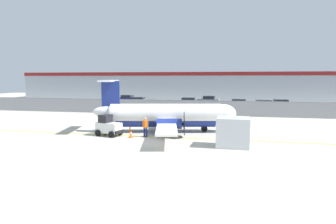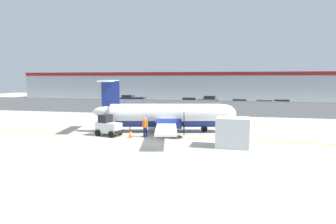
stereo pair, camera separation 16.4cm
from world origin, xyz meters
TOP-DOWN VIEW (x-y plane):
  - ground_plane at (0.00, 2.00)m, footprint 140.00×140.00m
  - perimeter_fence at (0.00, 18.00)m, footprint 98.00×0.10m
  - parking_lot_strip at (0.00, 29.50)m, footprint 98.00×17.00m
  - background_building at (0.00, 47.99)m, footprint 91.00×8.10m
  - commuter_airplane at (-0.01, 4.68)m, footprint 13.62×15.98m
  - baggage_tug at (-4.84, 1.69)m, footprint 2.54×1.89m
  - ground_crew_worker at (-1.45, 1.84)m, footprint 0.55×0.40m
  - cargo_container at (6.01, -0.41)m, footprint 2.48×2.09m
  - traffic_cone_near_left at (-3.46, 3.51)m, footprint 0.36×0.36m
  - traffic_cone_near_right at (-2.58, 1.23)m, footprint 0.36×0.36m
  - parked_car_0 at (-15.15, 35.08)m, footprint 4.37×2.37m
  - parked_car_1 at (-10.59, 28.85)m, footprint 4.22×2.04m
  - parked_car_2 at (-7.39, 23.04)m, footprint 4.30×2.21m
  - parked_car_3 at (-1.75, 29.54)m, footprint 4.22×2.04m
  - parked_car_4 at (1.49, 35.27)m, footprint 4.35×2.33m
  - parked_car_5 at (6.92, 27.42)m, footprint 4.27×2.15m
  - parked_car_6 at (10.88, 25.93)m, footprint 4.35×2.33m
  - parked_car_7 at (13.72, 27.95)m, footprint 4.24×2.09m

SIDE VIEW (x-z plane):
  - ground_plane at x=0.00m, z-range 0.00..0.01m
  - parking_lot_strip at x=0.00m, z-range 0.00..0.12m
  - traffic_cone_near_left at x=-3.46m, z-range -0.01..0.63m
  - traffic_cone_near_right at x=-2.58m, z-range -0.01..0.63m
  - baggage_tug at x=-4.84m, z-range -0.08..1.80m
  - parked_car_0 at x=-15.15m, z-range 0.10..1.68m
  - parked_car_1 at x=-10.59m, z-range 0.10..1.68m
  - parked_car_2 at x=-7.39m, z-range 0.10..1.68m
  - parked_car_3 at x=-1.75m, z-range 0.10..1.68m
  - parked_car_4 at x=1.49m, z-range 0.10..1.68m
  - parked_car_5 at x=6.92m, z-range 0.10..1.68m
  - parked_car_6 at x=10.88m, z-range 0.10..1.68m
  - parked_car_7 at x=13.72m, z-range 0.10..1.68m
  - ground_crew_worker at x=-1.45m, z-range 0.10..1.80m
  - cargo_container at x=6.01m, z-range 0.00..2.20m
  - perimeter_fence at x=0.00m, z-range 0.07..2.17m
  - commuter_airplane at x=-0.01m, z-range -0.86..4.06m
  - background_building at x=0.00m, z-range 0.01..6.51m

